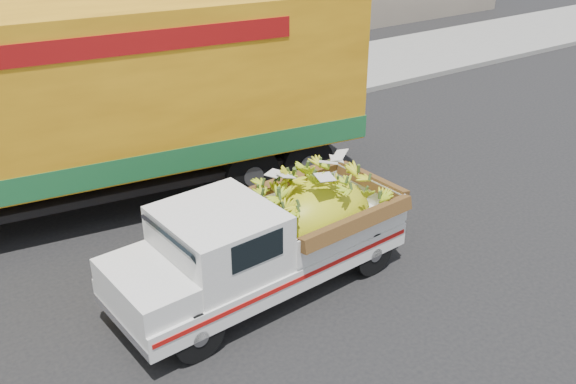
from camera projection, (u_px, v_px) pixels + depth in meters
ground at (205, 285)px, 10.00m from camera, size 100.00×100.00×0.00m
curb at (82, 153)px, 14.42m from camera, size 60.00×0.25×0.15m
sidewalk at (55, 125)px, 15.97m from camera, size 60.00×4.00×0.14m
pickup_truck at (279, 234)px, 9.71m from camera, size 4.71×2.05×1.61m
semi_trailer at (41, 107)px, 11.07m from camera, size 12.05×4.10×3.80m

